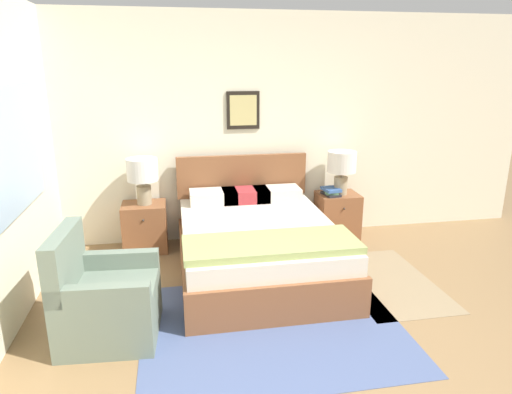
% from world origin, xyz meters
% --- Properties ---
extents(wall_back, '(6.86, 0.09, 2.60)m').
position_xyz_m(wall_back, '(-0.00, 2.94, 1.30)').
color(wall_back, beige).
rests_on(wall_back, ground_plane).
extents(wall_left, '(0.08, 5.31, 2.60)m').
position_xyz_m(wall_left, '(-2.26, 1.46, 1.30)').
color(wall_left, beige).
rests_on(wall_left, ground_plane).
extents(area_rug_main, '(2.06, 1.67, 0.01)m').
position_xyz_m(area_rug_main, '(-0.24, 0.84, 0.00)').
color(area_rug_main, '#47567F').
rests_on(area_rug_main, ground_plane).
extents(area_rug_bedside, '(0.84, 1.40, 0.01)m').
position_xyz_m(area_rug_bedside, '(1.03, 1.42, 0.00)').
color(area_rug_bedside, '#897556').
rests_on(area_rug_bedside, ground_plane).
extents(bed, '(1.52, 2.03, 1.02)m').
position_xyz_m(bed, '(-0.17, 1.87, 0.30)').
color(bed, brown).
rests_on(bed, ground_plane).
extents(armchair, '(0.75, 0.75, 0.87)m').
position_xyz_m(armchair, '(-1.53, 0.97, 0.30)').
color(armchair, slate).
rests_on(armchair, ground_plane).
extents(nightstand_near_window, '(0.48, 0.43, 0.54)m').
position_xyz_m(nightstand_near_window, '(-1.31, 2.66, 0.27)').
color(nightstand_near_window, brown).
rests_on(nightstand_near_window, ground_plane).
extents(nightstand_by_door, '(0.48, 0.43, 0.54)m').
position_xyz_m(nightstand_by_door, '(0.96, 2.66, 0.27)').
color(nightstand_by_door, brown).
rests_on(nightstand_by_door, ground_plane).
extents(table_lamp_near_window, '(0.34, 0.34, 0.51)m').
position_xyz_m(table_lamp_near_window, '(-1.29, 2.65, 0.89)').
color(table_lamp_near_window, gray).
rests_on(table_lamp_near_window, nightstand_near_window).
extents(table_lamp_by_door, '(0.34, 0.34, 0.51)m').
position_xyz_m(table_lamp_by_door, '(0.98, 2.65, 0.89)').
color(table_lamp_by_door, gray).
rests_on(table_lamp_by_door, nightstand_by_door).
extents(book_thick_bottom, '(0.19, 0.26, 0.03)m').
position_xyz_m(book_thick_bottom, '(0.85, 2.62, 0.55)').
color(book_thick_bottom, '#232328').
rests_on(book_thick_bottom, nightstand_by_door).
extents(book_hardcover_middle, '(0.18, 0.22, 0.03)m').
position_xyz_m(book_hardcover_middle, '(0.85, 2.62, 0.58)').
color(book_hardcover_middle, '#4C7551').
rests_on(book_hardcover_middle, book_thick_bottom).
extents(book_novel_upper, '(0.20, 0.25, 0.03)m').
position_xyz_m(book_novel_upper, '(0.85, 2.62, 0.61)').
color(book_novel_upper, '#335693').
rests_on(book_novel_upper, book_hardcover_middle).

